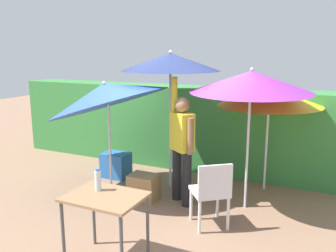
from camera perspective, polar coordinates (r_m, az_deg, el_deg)
The scene contains 12 objects.
ground_plane at distance 5.63m, azimuth -1.34°, elevation -11.61°, with size 24.00×24.00×0.00m, color #937056.
hedge_row at distance 6.86m, azimuth 4.97°, elevation -0.35°, with size 8.00×0.70×1.58m, color #38843D.
umbrella_rainbow at distance 5.70m, azimuth 0.39°, elevation 10.22°, with size 1.59×1.59×2.26m.
umbrella_orange at distance 5.83m, azimuth 15.98°, elevation 4.54°, with size 1.64×1.64×1.73m.
umbrella_yellow at distance 5.53m, azimuth -9.91°, elevation 5.07°, with size 1.91×1.90×2.05m.
umbrella_navy at distance 5.00m, azimuth 13.20°, elevation 6.93°, with size 1.68×1.69×2.03m.
person_vendor at distance 5.20m, azimuth 2.25°, elevation -2.69°, with size 0.50×0.39×1.88m.
chair_plastic at distance 4.63m, azimuth 6.99°, elevation -10.22°, with size 0.62×0.62×0.89m.
cooler_box at distance 6.54m, azimuth -8.36°, elevation -6.21°, with size 0.48×0.36×0.45m, color #2D6BB7.
crate_cardboard at distance 5.55m, azimuth -3.92°, elevation -9.78°, with size 0.44×0.33×0.40m, color #9E7A4C.
folding_table at distance 3.85m, azimuth -10.06°, elevation -12.26°, with size 0.80×0.60×0.78m.
bottle_water at distance 3.92m, azimuth -11.21°, elevation -8.57°, with size 0.07×0.07×0.24m.
Camera 1 is at (2.33, -4.60, 2.26)m, focal length 37.93 mm.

